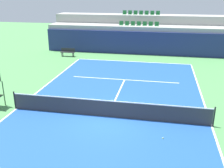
% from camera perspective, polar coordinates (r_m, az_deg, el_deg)
% --- Properties ---
extents(ground_plane, '(80.00, 80.00, 0.00)m').
position_cam_1_polar(ground_plane, '(14.47, -0.99, -7.15)').
color(ground_plane, '#4C8C4C').
extents(court_surface, '(11.00, 24.00, 0.01)m').
position_cam_1_polar(court_surface, '(14.47, -0.99, -7.14)').
color(court_surface, '#1E4C99').
rests_on(court_surface, ground_plane).
extents(baseline_far, '(11.00, 0.10, 0.00)m').
position_cam_1_polar(baseline_far, '(25.56, 4.59, 4.89)').
color(baseline_far, white).
rests_on(baseline_far, court_surface).
extents(sideline_left, '(0.10, 24.00, 0.00)m').
position_cam_1_polar(sideline_left, '(16.39, -20.06, -5.03)').
color(sideline_left, white).
rests_on(sideline_left, court_surface).
extents(sideline_right, '(0.10, 24.00, 0.00)m').
position_cam_1_polar(sideline_right, '(14.47, 20.88, -8.52)').
color(sideline_right, white).
rests_on(sideline_right, court_surface).
extents(service_line_far, '(8.26, 0.10, 0.00)m').
position_cam_1_polar(service_line_far, '(20.29, 2.76, 0.94)').
color(service_line_far, white).
rests_on(service_line_far, court_surface).
extents(centre_service_line, '(0.10, 6.40, 0.00)m').
position_cam_1_polar(centre_service_line, '(17.33, 1.20, -2.41)').
color(centre_service_line, white).
rests_on(centre_service_line, court_surface).
extents(back_wall, '(20.11, 0.30, 2.44)m').
position_cam_1_polar(back_wall, '(28.44, 5.43, 8.88)').
color(back_wall, navy).
rests_on(back_wall, ground_plane).
extents(stands_tier_lower, '(20.11, 2.40, 2.89)m').
position_cam_1_polar(stands_tier_lower, '(29.72, 5.72, 9.78)').
color(stands_tier_lower, '#9E9E99').
rests_on(stands_tier_lower, ground_plane).
extents(stands_tier_upper, '(20.11, 2.40, 3.86)m').
position_cam_1_polar(stands_tier_upper, '(32.00, 6.18, 11.36)').
color(stands_tier_upper, '#9E9E99').
rests_on(stands_tier_upper, ground_plane).
extents(seating_row_lower, '(4.34, 0.44, 0.44)m').
position_cam_1_polar(seating_row_lower, '(29.58, 5.84, 12.81)').
color(seating_row_lower, '#1E6633').
rests_on(seating_row_lower, stands_tier_lower).
extents(seating_row_upper, '(4.34, 0.44, 0.44)m').
position_cam_1_polar(seating_row_upper, '(31.87, 6.34, 15.04)').
color(seating_row_upper, '#1E6633').
rests_on(seating_row_upper, stands_tier_upper).
extents(tennis_net, '(11.08, 0.08, 1.07)m').
position_cam_1_polar(tennis_net, '(14.25, -1.01, -5.33)').
color(tennis_net, black).
rests_on(tennis_net, court_surface).
extents(player_bench, '(1.50, 0.40, 0.85)m').
position_cam_1_polar(player_bench, '(27.93, -9.59, 6.99)').
color(player_bench, '#232328').
rests_on(player_bench, ground_plane).
extents(tennis_ball_2, '(0.07, 0.07, 0.07)m').
position_cam_1_polar(tennis_ball_2, '(12.69, 11.03, -11.49)').
color(tennis_ball_2, '#CCE033').
rests_on(tennis_ball_2, court_surface).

